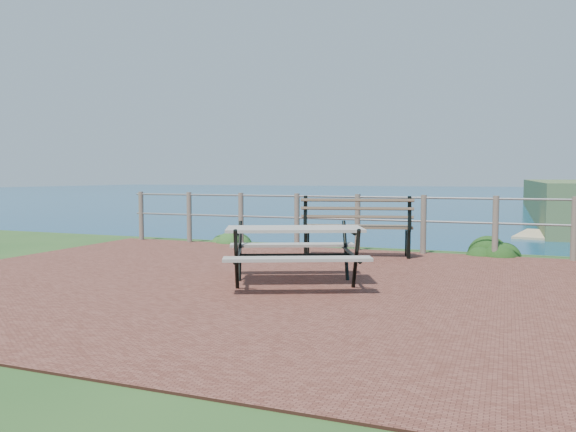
# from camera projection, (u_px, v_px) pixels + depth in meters

# --- Properties ---
(ground) EXTENTS (10.00, 7.00, 0.12)m
(ground) POSITION_uv_depth(u_px,v_px,m) (289.00, 285.00, 6.88)
(ground) COLOR brown
(ground) RESTS_ON ground
(ocean) EXTENTS (1200.00, 1200.00, 0.00)m
(ocean) POSITION_uv_depth(u_px,v_px,m) (500.00, 181.00, 192.66)
(ocean) COLOR #155780
(ocean) RESTS_ON ground
(safety_railing) EXTENTS (9.40, 0.10, 1.00)m
(safety_railing) POSITION_uv_depth(u_px,v_px,m) (358.00, 219.00, 9.95)
(safety_railing) COLOR #6B5B4C
(safety_railing) RESTS_ON ground
(picnic_table) EXTENTS (1.77, 1.33, 0.69)m
(picnic_table) POSITION_uv_depth(u_px,v_px,m) (295.00, 249.00, 6.81)
(picnic_table) COLOR #9C978C
(picnic_table) RESTS_ON ground
(park_bench) EXTENTS (1.84, 0.87, 1.01)m
(park_bench) POSITION_uv_depth(u_px,v_px,m) (357.00, 217.00, 9.18)
(park_bench) COLOR brown
(park_bench) RESTS_ON ground
(shrub_lip_west) EXTENTS (0.69, 0.69, 0.40)m
(shrub_lip_west) POSITION_uv_depth(u_px,v_px,m) (232.00, 243.00, 11.29)
(shrub_lip_west) COLOR #2A5720
(shrub_lip_west) RESTS_ON ground
(shrub_lip_east) EXTENTS (0.76, 0.76, 0.50)m
(shrub_lip_east) POSITION_uv_depth(u_px,v_px,m) (490.00, 255.00, 9.53)
(shrub_lip_east) COLOR #1A3C12
(shrub_lip_east) RESTS_ON ground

